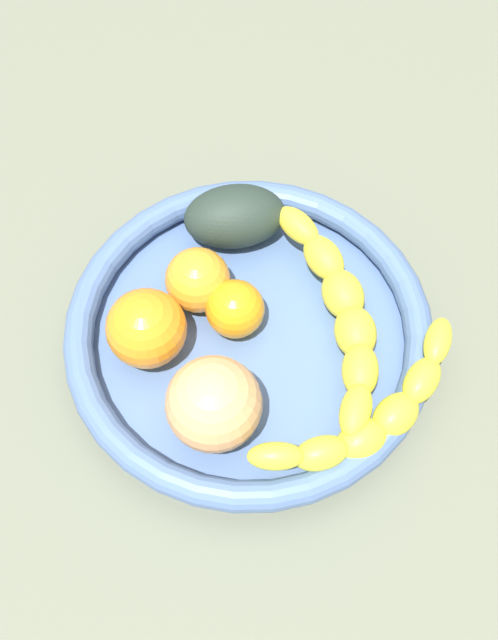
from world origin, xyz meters
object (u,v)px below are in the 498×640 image
at_px(orange_front, 235,309).
at_px(orange_mid_left, 198,280).
at_px(orange_mid_right, 146,328).
at_px(banana_draped_right, 372,417).
at_px(banana_draped_left, 341,312).
at_px(peach_blush, 214,404).
at_px(avocado_dark, 232,217).
at_px(fruit_bowl, 249,334).

bearing_deg(orange_front, orange_mid_left, -136.65).
distance_m(orange_mid_left, orange_mid_right, 0.06).
relative_size(banana_draped_right, orange_mid_right, 2.77).
xyz_separation_m(banana_draped_left, orange_front, (-0.01, -0.09, -0.00)).
bearing_deg(peach_blush, orange_mid_right, -147.48).
bearing_deg(orange_mid_right, banana_draped_right, 60.63).
bearing_deg(avocado_dark, banana_draped_left, 36.78).
height_order(banana_draped_right, orange_mid_right, orange_mid_right).
bearing_deg(orange_front, avocado_dark, 175.15).
height_order(fruit_bowl, orange_front, orange_front).
xyz_separation_m(fruit_bowl, orange_mid_left, (-0.05, -0.04, 0.02)).
bearing_deg(avocado_dark, banana_draped_right, 23.47).
bearing_deg(peach_blush, orange_mid_left, -178.80).
bearing_deg(peach_blush, banana_draped_left, 123.37).
relative_size(banana_draped_right, peach_blush, 2.44).
xyz_separation_m(banana_draped_right, peach_blush, (-0.02, -0.12, 0.01)).
xyz_separation_m(banana_draped_right, orange_mid_right, (-0.10, -0.17, 0.01)).
xyz_separation_m(banana_draped_left, orange_mid_right, (-0.00, -0.16, 0.01)).
bearing_deg(orange_front, banana_draped_right, 41.27).
distance_m(orange_mid_right, avocado_dark, 0.14).
relative_size(banana_draped_left, orange_front, 4.59).
xyz_separation_m(peach_blush, avocado_dark, (-0.18, 0.03, -0.01)).
height_order(banana_draped_left, avocado_dark, avocado_dark).
relative_size(orange_mid_left, orange_mid_right, 0.84).
xyz_separation_m(orange_front, peach_blush, (0.09, -0.03, 0.01)).
height_order(fruit_bowl, peach_blush, peach_blush).
height_order(banana_draped_left, orange_mid_left, orange_mid_left).
bearing_deg(banana_draped_left, banana_draped_right, 4.69).
height_order(banana_draped_right, avocado_dark, avocado_dark).
xyz_separation_m(orange_front, avocado_dark, (-0.09, 0.01, 0.00)).
bearing_deg(banana_draped_left, avocado_dark, -143.22).
bearing_deg(orange_mid_right, avocado_dark, 142.41).
height_order(orange_front, orange_mid_right, orange_mid_right).
xyz_separation_m(banana_draped_left, avocado_dark, (-0.11, -0.08, 0.00)).
xyz_separation_m(banana_draped_right, orange_mid_left, (-0.14, -0.13, 0.00)).
bearing_deg(banana_draped_left, orange_mid_left, -110.73).
relative_size(orange_front, orange_mid_left, 0.89).
distance_m(orange_front, orange_mid_right, 0.08).
relative_size(banana_draped_left, peach_blush, 3.04).
distance_m(orange_front, orange_mid_left, 0.04).
xyz_separation_m(banana_draped_right, orange_front, (-0.11, -0.10, -0.00)).
relative_size(fruit_bowl, banana_draped_left, 1.36).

